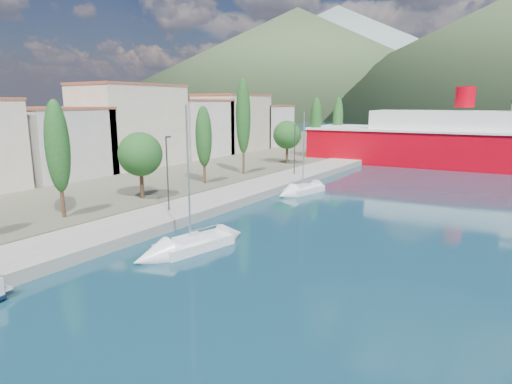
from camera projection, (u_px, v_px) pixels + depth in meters
The scene contains 8 objects.
ground at pixel (467, 138), 116.80m from camera, with size 1400.00×1400.00×0.00m, color #123545.
quay at pixel (247, 192), 44.45m from camera, with size 5.00×88.00×0.80m, color gray.
land_strip at pixel (96, 157), 72.96m from camera, with size 70.00×148.00×0.70m, color #565644.
town_buildings at pixel (162, 129), 64.62m from camera, with size 9.20×69.20×11.30m.
tree_row at pixel (234, 134), 51.14m from camera, with size 4.09×63.59×11.67m.
lamp_posts at pixel (163, 172), 34.06m from camera, with size 0.15×45.53×6.06m.
sailboat_near at pixel (173, 251), 27.03m from camera, with size 3.52×7.37×10.19m.
sailboat_mid at pixel (295, 192), 44.82m from camera, with size 3.31×6.65×9.37m.
Camera 1 is at (15.58, -9.92, 9.48)m, focal length 30.00 mm.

